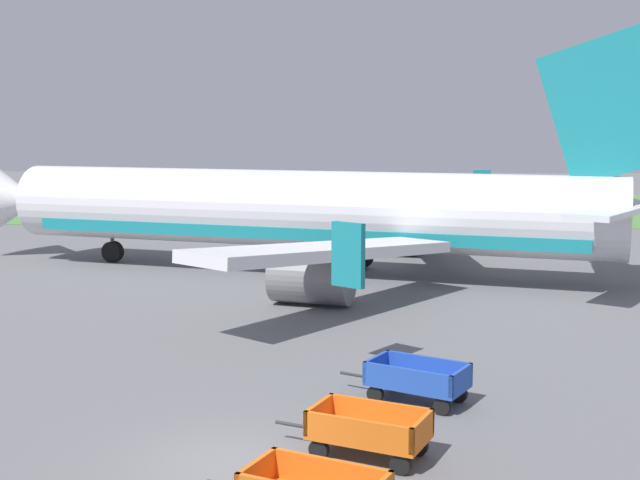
{
  "coord_description": "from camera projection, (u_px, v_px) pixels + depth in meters",
  "views": [
    {
      "loc": [
        3.03,
        -16.96,
        7.2
      ],
      "look_at": [
        1.18,
        14.8,
        2.8
      ],
      "focal_mm": 47.06,
      "sensor_mm": 36.0,
      "label": 1
    }
  ],
  "objects": [
    {
      "name": "baggage_cart_third_in_row",
      "position": [
        368.0,
        431.0,
        18.19
      ],
      "size": [
        3.57,
        2.24,
        1.07
      ],
      "color": "orange",
      "rests_on": "ground"
    },
    {
      "name": "airplane",
      "position": [
        321.0,
        211.0,
        40.17
      ],
      "size": [
        37.16,
        30.12,
        11.34
      ],
      "color": "silver",
      "rests_on": "ground"
    },
    {
      "name": "grass_strip",
      "position": [
        334.0,
        207.0,
        72.94
      ],
      "size": [
        220.0,
        28.0,
        0.06
      ],
      "primitive_type": "cube",
      "color": "#518442",
      "rests_on": "ground"
    },
    {
      "name": "traffic_cone_near_plane",
      "position": [
        348.0,
        293.0,
        34.55
      ],
      "size": [
        0.43,
        0.43,
        0.57
      ],
      "primitive_type": "cone",
      "color": "orange",
      "rests_on": "ground"
    },
    {
      "name": "baggage_cart_fourth_in_row",
      "position": [
        417.0,
        380.0,
        21.81
      ],
      "size": [
        3.49,
        2.4,
        1.07
      ],
      "color": "#234CB2",
      "rests_on": "ground"
    },
    {
      "name": "ground_plane",
      "position": [
        225.0,
        463.0,
        17.94
      ],
      "size": [
        220.0,
        220.0,
        0.0
      ],
      "primitive_type": "plane",
      "color": "slate"
    }
  ]
}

